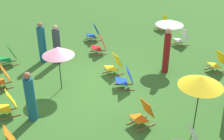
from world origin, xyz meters
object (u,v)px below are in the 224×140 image
object	(u,v)px
deckchair_11	(114,65)
deckchair_8	(9,57)
person_0	(30,98)
person_2	(167,51)
deckchair_1	(7,105)
deckchair_10	(218,62)
deckchair_5	(143,114)
person_3	(57,45)
deckchair_2	(182,38)
umbrella_1	(170,22)
deckchair_0	(2,78)
deckchair_7	(94,33)
person_4	(42,44)
umbrella_0	(201,81)
deckchair_4	(126,79)
deckchair_6	(99,46)
umbrella_2	(58,51)
deckchair_3	(163,23)

from	to	relation	value
deckchair_11	deckchair_8	bearing A→B (deg)	-127.55
person_0	person_2	bearing A→B (deg)	-94.22
deckchair_1	deckchair_11	distance (m)	4.40
deckchair_8	deckchair_10	xyz separation A→B (m)	(3.47, 8.03, 0.00)
deckchair_5	person_3	distance (m)	5.40
deckchair_2	person_0	world-z (taller)	person_0
deckchair_1	deckchair_8	world-z (taller)	same
deckchair_11	umbrella_1	distance (m)	2.85
deckchair_0	deckchair_7	xyz separation A→B (m)	(-3.21, 4.51, 0.00)
person_3	person_4	bearing A→B (deg)	-177.37
deckchair_2	person_2	size ratio (longest dim) A/B	0.44
deckchair_0	umbrella_0	bearing A→B (deg)	42.21
person_2	person_4	distance (m)	5.26
deckchair_4	umbrella_1	distance (m)	3.11
deckchair_6	deckchair_11	world-z (taller)	same
deckchair_4	deckchair_1	bearing A→B (deg)	-68.80
person_0	deckchair_4	bearing A→B (deg)	-95.74
deckchair_1	umbrella_2	xyz separation A→B (m)	(-0.97, 1.92, 1.16)
deckchair_3	umbrella_1	size ratio (longest dim) A/B	0.42
deckchair_0	deckchair_3	world-z (taller)	same
deckchair_6	deckchair_7	world-z (taller)	same
deckchair_7	umbrella_2	bearing A→B (deg)	-29.42
deckchair_0	deckchair_4	xyz separation A→B (m)	(1.60, 4.29, 0.00)
umbrella_1	person_0	bearing A→B (deg)	-70.96
deckchair_0	deckchair_4	distance (m)	4.58
deckchair_11	person_0	world-z (taller)	person_0
deckchair_4	deckchair_5	xyz separation A→B (m)	(2.18, -0.31, 0.00)
deckchair_7	deckchair_11	bearing A→B (deg)	-1.71
deckchair_6	person_3	xyz separation A→B (m)	(0.28, -1.99, 0.43)
deckchair_0	deckchair_11	world-z (taller)	same
deckchair_8	umbrella_0	world-z (taller)	umbrella_0
deckchair_1	umbrella_1	size ratio (longest dim) A/B	0.42
deckchair_3	deckchair_2	bearing A→B (deg)	-5.67
umbrella_1	deckchair_1	bearing A→B (deg)	-77.08
deckchair_1	deckchair_10	world-z (taller)	same
deckchair_0	person_4	bearing A→B (deg)	126.90
deckchair_1	person_0	bearing A→B (deg)	46.62
person_2	person_3	distance (m)	4.61
deckchair_7	deckchair_3	bearing A→B (deg)	94.06
deckchair_3	person_2	world-z (taller)	person_2
person_2	umbrella_0	bearing A→B (deg)	154.77
umbrella_2	person_2	world-z (taller)	person_2
deckchair_8	person_2	bearing A→B (deg)	51.23
deckchair_11	person_3	bearing A→B (deg)	-140.13
umbrella_0	person_0	bearing A→B (deg)	-116.92
deckchair_0	deckchair_4	bearing A→B (deg)	62.99
deckchair_4	person_2	xyz separation A→B (m)	(-0.58, 1.99, 0.56)
deckchair_8	umbrella_2	distance (m)	3.39
umbrella_1	umbrella_2	xyz separation A→B (m)	(0.54, -4.68, -0.32)
deckchair_5	person_4	world-z (taller)	person_4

